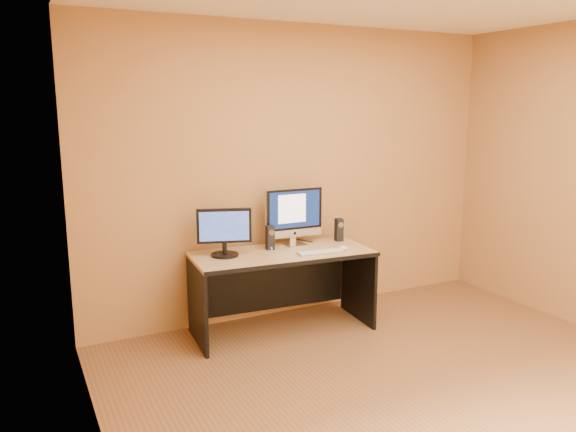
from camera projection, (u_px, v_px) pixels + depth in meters
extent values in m
plane|color=brown|center=(443.00, 408.00, 3.58)|extent=(4.00, 4.00, 0.00)
cube|color=#B2B1B5|center=(321.00, 252.00, 4.66)|extent=(0.41, 0.14, 0.02)
ellipsoid|color=white|center=(343.00, 248.00, 4.77)|extent=(0.06, 0.10, 0.03)
cylinder|color=black|center=(304.00, 240.00, 5.08)|extent=(0.10, 0.19, 0.01)
cylinder|color=black|center=(295.00, 241.00, 5.05)|extent=(0.08, 0.16, 0.01)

